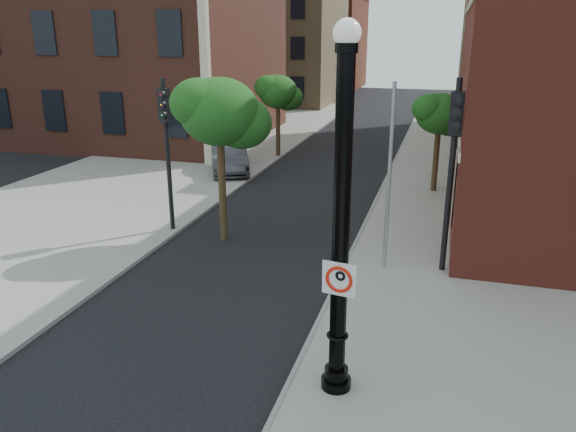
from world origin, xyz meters
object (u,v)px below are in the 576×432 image
(parked_car, at_px, (229,156))
(no_parking_sign, at_px, (339,279))
(lamppost, at_px, (341,239))
(traffic_signal_right, at_px, (453,146))
(traffic_signal_left, at_px, (166,131))

(parked_car, bearing_deg, no_parking_sign, -86.80)
(lamppost, distance_m, traffic_signal_right, 6.60)
(lamppost, relative_size, no_parking_sign, 10.80)
(no_parking_sign, bearing_deg, lamppost, 108.61)
(traffic_signal_left, bearing_deg, no_parking_sign, -31.00)
(no_parking_sign, bearing_deg, traffic_signal_right, 83.47)
(lamppost, relative_size, traffic_signal_left, 1.32)
(lamppost, height_order, no_parking_sign, lamppost)
(no_parking_sign, xyz_separation_m, traffic_signal_right, (1.81, 6.50, 1.23))
(no_parking_sign, relative_size, traffic_signal_right, 0.12)
(lamppost, relative_size, parked_car, 1.44)
(traffic_signal_left, relative_size, traffic_signal_right, 0.95)
(traffic_signal_right, bearing_deg, parked_car, 139.77)
(no_parking_sign, distance_m, parked_car, 18.42)
(lamppost, bearing_deg, parked_car, 118.17)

